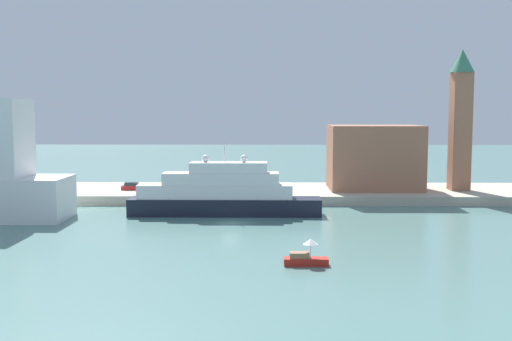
{
  "coord_description": "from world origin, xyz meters",
  "views": [
    {
      "loc": [
        4.97,
        -86.01,
        15.93
      ],
      "look_at": [
        3.49,
        6.0,
        6.94
      ],
      "focal_mm": 43.45,
      "sensor_mm": 36.0,
      "label": 1
    }
  ],
  "objects_px": {
    "small_motorboat": "(306,257)",
    "harbor_building": "(374,157)",
    "bell_tower": "(461,114)",
    "parked_car": "(132,187)",
    "person_figure": "(148,188)",
    "large_yacht": "(222,194)",
    "mooring_bollard": "(250,193)"
  },
  "relations": [
    {
      "from": "harbor_building",
      "to": "person_figure",
      "type": "bearing_deg",
      "value": -171.43
    },
    {
      "from": "bell_tower",
      "to": "parked_car",
      "type": "xyz_separation_m",
      "value": [
        -58.83,
        -0.66,
        -13.0
      ]
    },
    {
      "from": "small_motorboat",
      "to": "person_figure",
      "type": "height_order",
      "value": "person_figure"
    },
    {
      "from": "harbor_building",
      "to": "mooring_bollard",
      "type": "relative_size",
      "value": 19.52
    },
    {
      "from": "large_yacht",
      "to": "bell_tower",
      "type": "xyz_separation_m",
      "value": [
        41.39,
        17.87,
        11.97
      ]
    },
    {
      "from": "parked_car",
      "to": "person_figure",
      "type": "bearing_deg",
      "value": -48.42
    },
    {
      "from": "large_yacht",
      "to": "bell_tower",
      "type": "distance_m",
      "value": 46.64
    },
    {
      "from": "bell_tower",
      "to": "person_figure",
      "type": "distance_m",
      "value": 56.87
    },
    {
      "from": "person_figure",
      "to": "harbor_building",
      "type": "bearing_deg",
      "value": 8.57
    },
    {
      "from": "person_figure",
      "to": "mooring_bollard",
      "type": "height_order",
      "value": "person_figure"
    },
    {
      "from": "bell_tower",
      "to": "mooring_bollard",
      "type": "relative_size",
      "value": 29.92
    },
    {
      "from": "harbor_building",
      "to": "person_figure",
      "type": "xyz_separation_m",
      "value": [
        -40.25,
        -6.07,
        -4.98
      ]
    },
    {
      "from": "small_motorboat",
      "to": "person_figure",
      "type": "xyz_separation_m",
      "value": [
        -24.64,
        43.77,
        1.55
      ]
    },
    {
      "from": "large_yacht",
      "to": "person_figure",
      "type": "distance_m",
      "value": 19.08
    },
    {
      "from": "bell_tower",
      "to": "person_figure",
      "type": "relative_size",
      "value": 14.29
    },
    {
      "from": "harbor_building",
      "to": "parked_car",
      "type": "distance_m",
      "value": 44.21
    },
    {
      "from": "large_yacht",
      "to": "harbor_building",
      "type": "distance_m",
      "value": 32.93
    },
    {
      "from": "harbor_building",
      "to": "parked_car",
      "type": "xyz_separation_m",
      "value": [
        -43.86,
        -1.99,
        -5.22
      ]
    },
    {
      "from": "large_yacht",
      "to": "parked_car",
      "type": "height_order",
      "value": "large_yacht"
    },
    {
      "from": "large_yacht",
      "to": "small_motorboat",
      "type": "height_order",
      "value": "large_yacht"
    },
    {
      "from": "harbor_building",
      "to": "mooring_bollard",
      "type": "height_order",
      "value": "harbor_building"
    },
    {
      "from": "mooring_bollard",
      "to": "small_motorboat",
      "type": "bearing_deg",
      "value": -80.45
    },
    {
      "from": "large_yacht",
      "to": "person_figure",
      "type": "height_order",
      "value": "large_yacht"
    },
    {
      "from": "mooring_bollard",
      "to": "harbor_building",
      "type": "bearing_deg",
      "value": 22.97
    },
    {
      "from": "small_motorboat",
      "to": "harbor_building",
      "type": "relative_size",
      "value": 0.28
    },
    {
      "from": "small_motorboat",
      "to": "harbor_building",
      "type": "distance_m",
      "value": 52.63
    },
    {
      "from": "bell_tower",
      "to": "small_motorboat",
      "type": "bearing_deg",
      "value": -122.23
    },
    {
      "from": "harbor_building",
      "to": "mooring_bollard",
      "type": "distance_m",
      "value": 24.91
    },
    {
      "from": "large_yacht",
      "to": "mooring_bollard",
      "type": "height_order",
      "value": "large_yacht"
    },
    {
      "from": "bell_tower",
      "to": "harbor_building",
      "type": "bearing_deg",
      "value": 174.92
    },
    {
      "from": "harbor_building",
      "to": "large_yacht",
      "type": "bearing_deg",
      "value": -144.0
    },
    {
      "from": "parked_car",
      "to": "person_figure",
      "type": "height_order",
      "value": "person_figure"
    }
  ]
}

